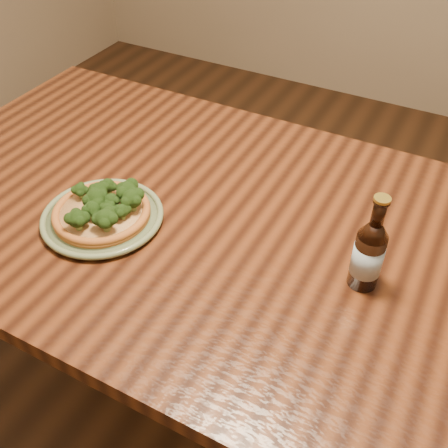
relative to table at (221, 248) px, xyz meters
The scene contains 5 objects.
ground 0.66m from the table, 90.00° to the right, with size 4.50×4.50×0.00m, color #382111.
table is the anchor object (origin of this frame).
plate 0.28m from the table, 149.63° to the right, with size 0.27×0.27×0.02m.
pizza 0.28m from the table, 149.31° to the right, with size 0.21×0.21×0.07m.
beer_bottle 0.37m from the table, ahead, with size 0.06×0.06×0.21m.
Camera 1 is at (0.42, -0.67, 1.50)m, focal length 42.00 mm.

